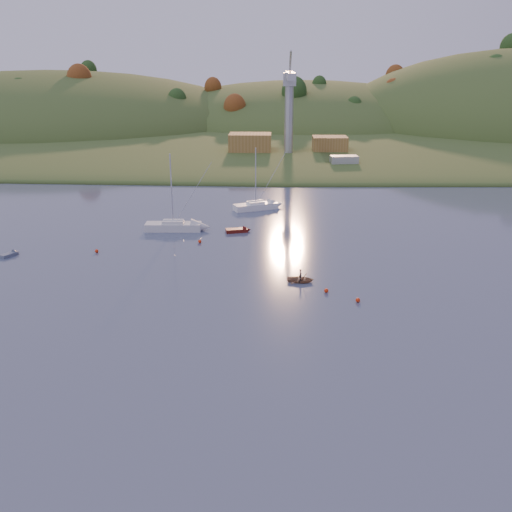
{
  "coord_description": "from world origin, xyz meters",
  "views": [
    {
      "loc": [
        -1.68,
        -28.31,
        25.23
      ],
      "look_at": [
        -3.67,
        34.65,
        3.61
      ],
      "focal_mm": 40.0,
      "sensor_mm": 36.0,
      "label": 1
    }
  ],
  "objects_px": {
    "canoe": "(300,279)",
    "red_tender": "(241,230)",
    "sailboat_far": "(256,206)",
    "grey_dinghy": "(12,254)",
    "sailboat_near": "(173,226)"
  },
  "relations": [
    {
      "from": "sailboat_near",
      "to": "grey_dinghy",
      "type": "relative_size",
      "value": 4.1
    },
    {
      "from": "canoe",
      "to": "grey_dinghy",
      "type": "bearing_deg",
      "value": 81.88
    },
    {
      "from": "canoe",
      "to": "grey_dinghy",
      "type": "relative_size",
      "value": 1.1
    },
    {
      "from": "red_tender",
      "to": "grey_dinghy",
      "type": "xyz_separation_m",
      "value": [
        -30.8,
        -12.18,
        -0.07
      ]
    },
    {
      "from": "canoe",
      "to": "red_tender",
      "type": "bearing_deg",
      "value": 26.11
    },
    {
      "from": "sailboat_far",
      "to": "canoe",
      "type": "bearing_deg",
      "value": -103.83
    },
    {
      "from": "red_tender",
      "to": "grey_dinghy",
      "type": "bearing_deg",
      "value": -171.6
    },
    {
      "from": "sailboat_far",
      "to": "canoe",
      "type": "relative_size",
      "value": 3.43
    },
    {
      "from": "sailboat_near",
      "to": "canoe",
      "type": "bearing_deg",
      "value": -50.26
    },
    {
      "from": "sailboat_far",
      "to": "canoe",
      "type": "height_order",
      "value": "sailboat_far"
    },
    {
      "from": "red_tender",
      "to": "grey_dinghy",
      "type": "distance_m",
      "value": 33.12
    },
    {
      "from": "sailboat_near",
      "to": "sailboat_far",
      "type": "xyz_separation_m",
      "value": [
        12.5,
        13.72,
        -0.05
      ]
    },
    {
      "from": "canoe",
      "to": "red_tender",
      "type": "xyz_separation_m",
      "value": [
        -8.28,
        21.0,
        -0.05
      ]
    },
    {
      "from": "sailboat_near",
      "to": "canoe",
      "type": "relative_size",
      "value": 3.75
    },
    {
      "from": "grey_dinghy",
      "to": "canoe",
      "type": "bearing_deg",
      "value": -73.74
    }
  ]
}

